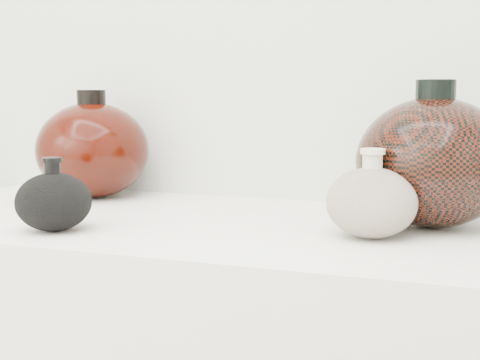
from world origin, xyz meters
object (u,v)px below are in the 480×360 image
(black_gourd_vase, at_px, (54,201))
(left_round_pot, at_px, (93,150))
(cream_gourd_vase, at_px, (372,202))
(right_round_pot, at_px, (433,162))

(black_gourd_vase, relative_size, left_round_pot, 0.46)
(cream_gourd_vase, height_order, right_round_pot, right_round_pot)
(cream_gourd_vase, height_order, left_round_pot, left_round_pot)
(black_gourd_vase, height_order, left_round_pot, left_round_pot)
(black_gourd_vase, height_order, right_round_pot, right_round_pot)
(cream_gourd_vase, xyz_separation_m, right_round_pot, (0.07, 0.11, 0.05))
(left_round_pot, bearing_deg, cream_gourd_vase, -18.23)
(black_gourd_vase, distance_m, left_round_pot, 0.33)
(black_gourd_vase, relative_size, cream_gourd_vase, 0.75)
(cream_gourd_vase, bearing_deg, right_round_pot, 56.62)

